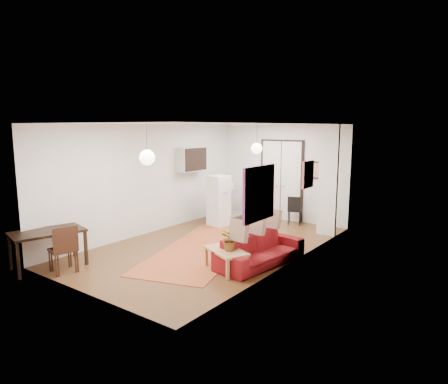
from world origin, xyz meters
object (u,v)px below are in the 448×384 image
Objects in this scene: fridge at (219,201)px; black_side_chair at (296,207)px; dining_chair_near at (68,244)px; kitchen_counter at (228,200)px; dining_table at (47,235)px; sofa at (260,250)px; coffee_table at (226,252)px; dining_chair_far at (66,244)px.

fridge is 2.31m from black_side_chair.
black_side_chair is (1.89, 6.24, -0.06)m from dining_chair_near.
kitchen_counter is 0.87× the size of dining_table.
dining_chair_near is at bearing 139.63° from sofa.
kitchen_counter is at bearing 83.36° from dining_table.
coffee_table is at bearing -42.59° from fridge.
sofa is 3.87m from dining_chair_near.
fridge is at bearing 81.79° from dining_table.
dining_table is at bearing -60.02° from dining_chair_near.
dining_table is (-3.38, -2.71, 0.37)m from sofa.
dining_chair_far is (-2.89, -2.61, 0.24)m from sofa.
dining_table is 0.52m from dining_chair_far.
dining_chair_near is at bearing -144.11° from coffee_table.
black_side_chair is (-0.65, 4.40, 0.11)m from coffee_table.
black_side_chair is at bearing 50.74° from fridge.
fridge is (-2.34, 2.84, 0.35)m from coffee_table.
sofa is at bearing 146.11° from dining_chair_far.
sofa is 1.88× the size of coffee_table.
black_side_chair reaches higher than dining_table.
coffee_table is 0.73× the size of dining_table.
coffee_table is 1.32× the size of black_side_chair.
dining_chair_far is at bearing -92.32° from kitchen_counter.
sofa is 4.35m from dining_table.
coffee_table is 3.63m from dining_table.
fridge is 1.54× the size of dining_chair_far.
sofa is 1.43× the size of fridge.
sofa is 2.20× the size of dining_chair_near.
black_side_chair reaches higher than sofa.
dining_chair_near reaches higher than black_side_chair.
dining_chair_far is (-2.54, -1.88, 0.17)m from coffee_table.
sofa is 1.36× the size of dining_table.
fridge reaches higher than dining_table.
dining_table is 6.81m from black_side_chair.
coffee_table is at bearing -55.52° from kitchen_counter.
dining_chair_far is (-0.13, -5.28, -0.12)m from kitchen_counter.
sofa is at bearing 38.70° from dining_table.
kitchen_counter reaches higher than black_side_chair.
fridge reaches higher than dining_chair_far.
fridge is at bearing -168.50° from dining_chair_far.
kitchen_counter is 1.58× the size of black_side_chair.
fridge is at bearing 129.41° from coffee_table.
kitchen_counter is 1.41× the size of dining_chair_near.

